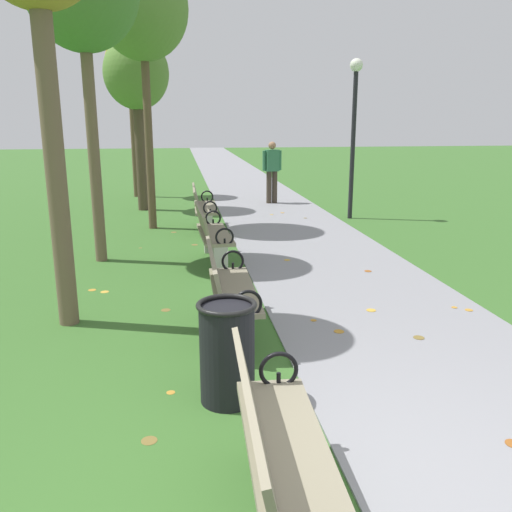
# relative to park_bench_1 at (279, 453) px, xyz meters

# --- Properties ---
(ground_plane) EXTENTS (80.00, 80.00, 0.00)m
(ground_plane) POSITION_rel_park_bench_1_xyz_m (0.50, 0.06, -0.49)
(ground_plane) COLOR #386628
(paved_walkway) EXTENTS (2.60, 44.00, 0.02)m
(paved_walkway) POSITION_rel_park_bench_1_xyz_m (1.80, 18.06, -0.48)
(paved_walkway) COLOR gray
(paved_walkway) RESTS_ON ground
(park_bench_1) EXTENTS (0.52, 1.61, 0.90)m
(park_bench_1) POSITION_rel_park_bench_1_xyz_m (0.00, 0.00, 0.00)
(park_bench_1) COLOR gray
(park_bench_1) RESTS_ON ground
(park_bench_2) EXTENTS (0.49, 1.61, 0.90)m
(park_bench_2) POSITION_rel_park_bench_1_xyz_m (-0.00, 2.86, 0.00)
(park_bench_2) COLOR gray
(park_bench_2) RESTS_ON ground
(park_bench_3) EXTENTS (0.54, 1.62, 0.90)m
(park_bench_3) POSITION_rel_park_bench_1_xyz_m (0.00, 5.71, 0.00)
(park_bench_3) COLOR gray
(park_bench_3) RESTS_ON ground
(park_bench_4) EXTENTS (0.50, 1.61, 0.90)m
(park_bench_4) POSITION_rel_park_bench_1_xyz_m (-0.00, 8.30, 0.00)
(park_bench_4) COLOR gray
(park_bench_4) RESTS_ON ground
(tree_3) EXTENTS (1.75, 1.75, 5.22)m
(tree_3) POSITION_rel_park_bench_1_xyz_m (-1.04, 8.72, 3.73)
(tree_3) COLOR brown
(tree_3) RESTS_ON ground
(tree_4) EXTENTS (1.54, 1.54, 4.12)m
(tree_4) POSITION_rel_park_bench_1_xyz_m (-1.37, 11.11, 2.72)
(tree_4) COLOR #4C3D2D
(tree_4) RESTS_ON ground
(tree_5) EXTENTS (1.34, 1.34, 4.47)m
(tree_5) POSITION_rel_park_bench_1_xyz_m (-1.69, 13.54, 3.18)
(tree_5) COLOR brown
(tree_5) RESTS_ON ground
(pedestrian_walking) EXTENTS (0.52, 0.28, 1.62)m
(pedestrian_walking) POSITION_rel_park_bench_1_xyz_m (2.00, 11.63, 0.44)
(pedestrian_walking) COLOR #3D3328
(pedestrian_walking) RESTS_ON paved_walkway
(trash_bin) EXTENTS (0.48, 0.48, 0.84)m
(trash_bin) POSITION_rel_park_bench_1_xyz_m (-0.15, 1.46, -0.06)
(trash_bin) COLOR black
(trash_bin) RESTS_ON ground
(lamp_post) EXTENTS (0.28, 0.28, 3.48)m
(lamp_post) POSITION_rel_park_bench_1_xyz_m (3.40, 9.23, 1.82)
(lamp_post) COLOR black
(lamp_post) RESTS_ON ground
(scattered_leaves) EXTENTS (4.69, 11.70, 0.02)m
(scattered_leaves) POSITION_rel_park_bench_1_xyz_m (0.67, 4.30, -0.47)
(scattered_leaves) COLOR brown
(scattered_leaves) RESTS_ON ground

